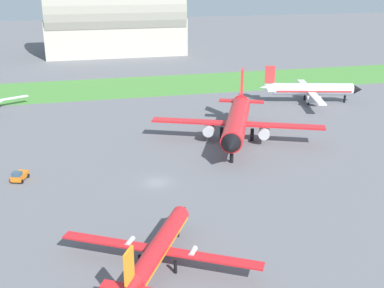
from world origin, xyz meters
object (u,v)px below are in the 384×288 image
(airplane_midfield_jet, at_px, (237,121))
(airplane_parked_jet_far, at_px, (311,90))
(pushback_tug_near_gate, at_px, (19,176))
(airplane_foreground_turboprop, at_px, (159,247))

(airplane_midfield_jet, bearing_deg, airplane_parked_jet_far, 153.66)
(airplane_parked_jet_far, height_order, pushback_tug_near_gate, airplane_parked_jet_far)
(airplane_midfield_jet, xyz_separation_m, airplane_parked_jet_far, (30.16, 25.80, -0.98))
(airplane_parked_jet_far, distance_m, airplane_foreground_turboprop, 86.58)
(airplane_midfield_jet, bearing_deg, pushback_tug_near_gate, -53.48)
(airplane_foreground_turboprop, relative_size, pushback_tug_near_gate, 5.77)
(airplane_midfield_jet, height_order, pushback_tug_near_gate, airplane_midfield_jet)
(airplane_midfield_jet, xyz_separation_m, airplane_foreground_turboprop, (-24.16, -41.61, -1.82))
(airplane_midfield_jet, relative_size, airplane_parked_jet_far, 1.22)
(airplane_midfield_jet, bearing_deg, airplane_foreground_turboprop, -7.03)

